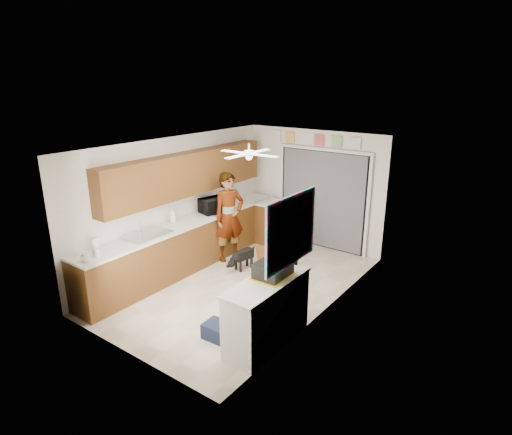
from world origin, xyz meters
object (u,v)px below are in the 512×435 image
Objects in this scene: cup at (85,258)px; dog at (244,258)px; soap_bottle at (173,214)px; microwave at (214,205)px; suitcase at (273,269)px; cardboard_box at (242,330)px; navy_crate at (217,331)px; paper_towel_roll at (95,245)px; man at (229,217)px.

dog is (0.81, 2.78, -0.78)m from cup.
microwave is at bearing 78.07° from soap_bottle.
suitcase is 1.02m from cardboard_box.
dog is at bearing 118.30° from navy_crate.
cardboard_box is (2.19, 0.94, -0.87)m from cup.
paper_towel_roll is 0.64× the size of cardboard_box.
navy_crate is (1.91, 0.72, -0.88)m from cup.
cardboard_box is at bearing 15.68° from paper_towel_roll.
cup is 2.53m from cardboard_box.
man is (0.44, 2.71, -0.17)m from paper_towel_roll.
suitcase is at bearing 42.14° from cardboard_box.
paper_towel_roll reaches higher than dog.
man is 3.26× the size of dog.
suitcase is 1.28× the size of cardboard_box.
paper_towel_roll is 0.46× the size of dog.
man reaches higher than soap_bottle.
paper_towel_roll is at bearing -161.43° from suitcase.
man reaches higher than cup.
soap_bottle is 1.73m from paper_towel_roll.
navy_crate is (2.07, 0.44, -0.95)m from paper_towel_roll.
man reaches higher than paper_towel_roll.
man is (-1.90, 2.05, 0.78)m from cardboard_box.
microwave is at bearing 138.42° from cardboard_box.
cardboard_box is at bearing 37.87° from navy_crate.
dog is at bearing -87.90° from microwave.
soap_bottle is (-0.20, -0.93, 0.01)m from microwave.
microwave reaches higher than paper_towel_roll.
dog is at bearing 136.72° from suitcase.
cup is at bearing -82.39° from soap_bottle.
cup is 0.52× the size of paper_towel_roll.
cardboard_box is 2.30m from dog.
dog reaches higher than navy_crate.
soap_bottle is 1.59m from dog.
soap_bottle reaches higher than cardboard_box.
navy_crate is (2.18, -1.29, -0.99)m from soap_bottle.
soap_bottle is 1.14m from man.
suitcase is at bearing -15.70° from soap_bottle.
cardboard_box reaches higher than navy_crate.
paper_towel_roll is (-0.16, 0.28, 0.07)m from cup.
paper_towel_roll is at bearing 118.92° from cup.
navy_crate is 2.33m from dog.
dog is (0.52, -0.21, -0.68)m from man.
paper_towel_roll is 2.75m from man.
suitcase is at bearing 26.10° from cup.
paper_towel_roll reaches higher than suitcase.
cup is (0.07, -2.94, -0.10)m from microwave.
cup is at bearing -156.77° from cardboard_box.
cup is at bearing -61.08° from paper_towel_roll.
soap_bottle is 0.59× the size of dog.
cardboard_box is 0.22× the size of man.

